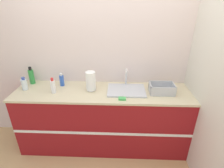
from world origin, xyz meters
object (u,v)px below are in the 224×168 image
at_px(dish_rack, 162,90).
at_px(bottle_clear, 24,84).
at_px(bottle_blue, 62,80).
at_px(sink, 126,90).
at_px(bottle_white_spray, 53,86).
at_px(paper_towel_roll, 91,81).
at_px(bottle_green, 32,76).

relative_size(dish_rack, bottle_clear, 1.77).
bearing_deg(bottle_clear, bottle_blue, 16.93).
bearing_deg(bottle_blue, sink, -7.86).
bearing_deg(sink, bottle_blue, 172.14).
xyz_separation_m(sink, bottle_white_spray, (-0.95, -0.09, 0.08)).
height_order(sink, bottle_white_spray, sink).
distance_m(sink, dish_rack, 0.46).
distance_m(paper_towel_roll, bottle_white_spray, 0.49).
bearing_deg(bottle_green, paper_towel_roll, -11.78).
distance_m(dish_rack, bottle_blue, 1.38).
xyz_separation_m(paper_towel_roll, dish_rack, (0.93, -0.03, -0.09)).
height_order(paper_towel_roll, dish_rack, paper_towel_roll).
xyz_separation_m(bottle_green, bottle_blue, (0.45, -0.05, -0.03)).
bearing_deg(sink, bottle_white_spray, -174.53).
relative_size(dish_rack, bottle_green, 1.26).
xyz_separation_m(dish_rack, bottle_white_spray, (-1.41, -0.06, 0.05)).
bearing_deg(sink, dish_rack, -4.31).
height_order(dish_rack, bottle_blue, bottle_blue).
xyz_separation_m(bottle_white_spray, bottle_green, (-0.41, 0.27, 0.02)).
bearing_deg(bottle_clear, dish_rack, -0.55).
bearing_deg(sink, paper_towel_roll, -179.33).
xyz_separation_m(dish_rack, bottle_green, (-1.82, 0.21, 0.07)).
bearing_deg(bottle_white_spray, sink, 5.47).
xyz_separation_m(paper_towel_roll, bottle_green, (-0.89, 0.18, -0.02)).
height_order(dish_rack, bottle_clear, bottle_clear).
bearing_deg(bottle_white_spray, dish_rack, 2.29).
bearing_deg(bottle_green, dish_rack, -6.71).
bearing_deg(bottle_clear, bottle_white_spray, -10.05).
relative_size(sink, bottle_blue, 2.70).
bearing_deg(paper_towel_roll, bottle_clear, -179.27).
xyz_separation_m(sink, paper_towel_roll, (-0.47, -0.01, 0.12)).
height_order(dish_rack, bottle_green, bottle_green).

